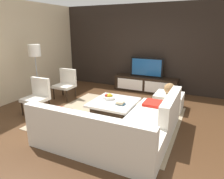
{
  "coord_description": "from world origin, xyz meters",
  "views": [
    {
      "loc": [
        1.81,
        -3.99,
        2.03
      ],
      "look_at": [
        -0.28,
        0.39,
        0.57
      ],
      "focal_mm": 32.65,
      "sensor_mm": 36.0,
      "label": 1
    }
  ],
  "objects_px": {
    "sectional_couch": "(120,128)",
    "ottoman": "(169,101)",
    "floor_lamp": "(35,54)",
    "media_console": "(146,84)",
    "fruit_bowl": "(109,97)",
    "accent_chair_far": "(66,82)",
    "coffee_table": "(114,108)",
    "television": "(146,67)",
    "decorative_ball": "(170,89)",
    "book_stack": "(120,103)",
    "accent_chair_near": "(38,94)"
  },
  "relations": [
    {
      "from": "sectional_couch",
      "to": "ottoman",
      "type": "distance_m",
      "value": 2.13
    },
    {
      "from": "floor_lamp",
      "to": "media_console",
      "type": "bearing_deg",
      "value": 41.47
    },
    {
      "from": "fruit_bowl",
      "to": "accent_chair_far",
      "type": "relative_size",
      "value": 0.32
    },
    {
      "from": "ottoman",
      "to": "coffee_table",
      "type": "bearing_deg",
      "value": -134.7
    },
    {
      "from": "television",
      "to": "ottoman",
      "type": "height_order",
      "value": "television"
    },
    {
      "from": "decorative_ball",
      "to": "book_stack",
      "type": "height_order",
      "value": "decorative_ball"
    },
    {
      "from": "ottoman",
      "to": "floor_lamp",
      "type": "bearing_deg",
      "value": -163.66
    },
    {
      "from": "accent_chair_near",
      "to": "accent_chair_far",
      "type": "height_order",
      "value": "same"
    },
    {
      "from": "decorative_ball",
      "to": "coffee_table",
      "type": "bearing_deg",
      "value": -134.7
    },
    {
      "from": "sectional_couch",
      "to": "media_console",
      "type": "bearing_deg",
      "value": 98.57
    },
    {
      "from": "coffee_table",
      "to": "fruit_bowl",
      "type": "height_order",
      "value": "fruit_bowl"
    },
    {
      "from": "coffee_table",
      "to": "media_console",
      "type": "bearing_deg",
      "value": 87.51
    },
    {
      "from": "sectional_couch",
      "to": "coffee_table",
      "type": "distance_m",
      "value": 1.15
    },
    {
      "from": "television",
      "to": "accent_chair_far",
      "type": "height_order",
      "value": "television"
    },
    {
      "from": "coffee_table",
      "to": "fruit_bowl",
      "type": "bearing_deg",
      "value": 151.19
    },
    {
      "from": "ottoman",
      "to": "fruit_bowl",
      "type": "relative_size",
      "value": 2.5
    },
    {
      "from": "media_console",
      "to": "decorative_ball",
      "type": "height_order",
      "value": "decorative_ball"
    },
    {
      "from": "television",
      "to": "floor_lamp",
      "type": "relative_size",
      "value": 0.67
    },
    {
      "from": "sectional_couch",
      "to": "decorative_ball",
      "type": "distance_m",
      "value": 2.14
    },
    {
      "from": "accent_chair_near",
      "to": "decorative_ball",
      "type": "relative_size",
      "value": 3.06
    },
    {
      "from": "television",
      "to": "fruit_bowl",
      "type": "relative_size",
      "value": 3.85
    },
    {
      "from": "ottoman",
      "to": "accent_chair_far",
      "type": "height_order",
      "value": "accent_chair_far"
    },
    {
      "from": "accent_chair_near",
      "to": "decorative_ball",
      "type": "xyz_separation_m",
      "value": [
        2.87,
        1.68,
        0.05
      ]
    },
    {
      "from": "television",
      "to": "decorative_ball",
      "type": "distance_m",
      "value": 1.58
    },
    {
      "from": "floor_lamp",
      "to": "decorative_ball",
      "type": "bearing_deg",
      "value": 16.34
    },
    {
      "from": "ottoman",
      "to": "book_stack",
      "type": "bearing_deg",
      "value": -125.31
    },
    {
      "from": "sectional_couch",
      "to": "accent_chair_far",
      "type": "relative_size",
      "value": 2.65
    },
    {
      "from": "ottoman",
      "to": "accent_chair_far",
      "type": "bearing_deg",
      "value": -171.46
    },
    {
      "from": "coffee_table",
      "to": "book_stack",
      "type": "distance_m",
      "value": 0.33
    },
    {
      "from": "accent_chair_near",
      "to": "ottoman",
      "type": "bearing_deg",
      "value": 28.99
    },
    {
      "from": "media_console",
      "to": "ottoman",
      "type": "distance_m",
      "value": 1.55
    },
    {
      "from": "television",
      "to": "sectional_couch",
      "type": "xyz_separation_m",
      "value": [
        0.49,
        -3.28,
        -0.54
      ]
    },
    {
      "from": "fruit_bowl",
      "to": "media_console",
      "type": "bearing_deg",
      "value": 82.69
    },
    {
      "from": "ottoman",
      "to": "book_stack",
      "type": "xyz_separation_m",
      "value": [
        -0.86,
        -1.22,
        0.21
      ]
    },
    {
      "from": "sectional_couch",
      "to": "ottoman",
      "type": "relative_size",
      "value": 3.29
    },
    {
      "from": "coffee_table",
      "to": "fruit_bowl",
      "type": "relative_size",
      "value": 3.82
    },
    {
      "from": "floor_lamp",
      "to": "ottoman",
      "type": "relative_size",
      "value": 2.31
    },
    {
      "from": "sectional_couch",
      "to": "fruit_bowl",
      "type": "height_order",
      "value": "sectional_couch"
    },
    {
      "from": "sectional_couch",
      "to": "ottoman",
      "type": "xyz_separation_m",
      "value": [
        0.49,
        2.07,
        -0.08
      ]
    },
    {
      "from": "media_console",
      "to": "accent_chair_far",
      "type": "bearing_deg",
      "value": -140.31
    },
    {
      "from": "coffee_table",
      "to": "floor_lamp",
      "type": "relative_size",
      "value": 0.66
    },
    {
      "from": "coffee_table",
      "to": "accent_chair_near",
      "type": "bearing_deg",
      "value": -161.72
    },
    {
      "from": "ottoman",
      "to": "accent_chair_far",
      "type": "distance_m",
      "value": 3.02
    },
    {
      "from": "floor_lamp",
      "to": "fruit_bowl",
      "type": "height_order",
      "value": "floor_lamp"
    },
    {
      "from": "floor_lamp",
      "to": "accent_chair_far",
      "type": "xyz_separation_m",
      "value": [
        0.54,
        0.58,
        -0.87
      ]
    },
    {
      "from": "floor_lamp",
      "to": "accent_chair_far",
      "type": "relative_size",
      "value": 1.86
    },
    {
      "from": "media_console",
      "to": "floor_lamp",
      "type": "height_order",
      "value": "floor_lamp"
    },
    {
      "from": "accent_chair_far",
      "to": "media_console",
      "type": "bearing_deg",
      "value": 39.09
    },
    {
      "from": "media_console",
      "to": "accent_chair_near",
      "type": "xyz_separation_m",
      "value": [
        -1.89,
        -2.89,
        0.24
      ]
    },
    {
      "from": "television",
      "to": "floor_lamp",
      "type": "bearing_deg",
      "value": -138.52
    }
  ]
}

